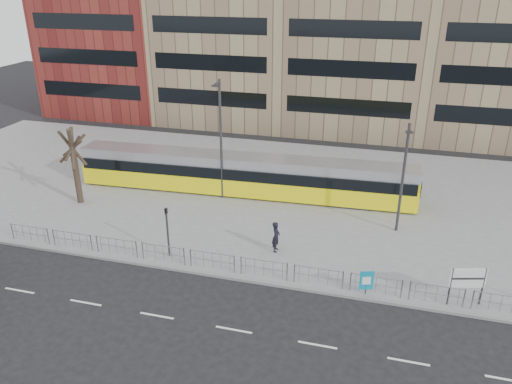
% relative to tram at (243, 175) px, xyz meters
% --- Properties ---
extents(ground, '(120.00, 120.00, 0.00)m').
position_rel_tram_xyz_m(ground, '(2.07, -11.17, -1.65)').
color(ground, black).
rests_on(ground, ground).
extents(plaza, '(64.00, 24.00, 0.15)m').
position_rel_tram_xyz_m(plaza, '(2.07, 0.83, -1.57)').
color(plaza, slate).
rests_on(plaza, ground).
extents(kerb, '(64.00, 0.25, 0.17)m').
position_rel_tram_xyz_m(kerb, '(2.07, -11.12, -1.57)').
color(kerb, gray).
rests_on(kerb, ground).
extents(pedestrian_barrier, '(32.07, 0.07, 1.10)m').
position_rel_tram_xyz_m(pedestrian_barrier, '(4.07, -10.67, -0.66)').
color(pedestrian_barrier, gray).
rests_on(pedestrian_barrier, plaza).
extents(road_markings, '(62.00, 0.12, 0.01)m').
position_rel_tram_xyz_m(road_markings, '(3.07, -15.17, -1.64)').
color(road_markings, white).
rests_on(road_markings, ground).
extents(tram, '(25.40, 3.66, 2.98)m').
position_rel_tram_xyz_m(tram, '(0.00, 0.00, 0.00)').
color(tram, '#FFF30D').
rests_on(tram, plaza).
extents(station_sign, '(1.77, 0.57, 2.09)m').
position_rel_tram_xyz_m(station_sign, '(14.73, -10.37, -0.05)').
color(station_sign, '#2D2D30').
rests_on(station_sign, plaza).
extents(ad_panel, '(0.71, 0.28, 1.37)m').
position_rel_tram_xyz_m(ad_panel, '(9.88, -10.77, -0.70)').
color(ad_panel, '#2D2D30').
rests_on(ad_panel, plaza).
extents(pedestrian, '(0.49, 0.72, 1.92)m').
position_rel_tram_xyz_m(pedestrian, '(4.35, -7.73, -0.54)').
color(pedestrian, black).
rests_on(pedestrian, plaza).
extents(traffic_light_west, '(0.17, 0.21, 3.10)m').
position_rel_tram_xyz_m(traffic_light_west, '(-1.61, -9.93, 0.48)').
color(traffic_light_west, '#2D2D30').
rests_on(traffic_light_west, plaza).
extents(lamp_post_west, '(0.45, 1.04, 8.80)m').
position_rel_tram_xyz_m(lamp_post_west, '(-1.26, -1.25, 3.28)').
color(lamp_post_west, '#2D2D30').
rests_on(lamp_post_west, plaza).
extents(lamp_post_east, '(0.45, 1.04, 7.19)m').
position_rel_tram_xyz_m(lamp_post_east, '(11.33, -3.16, 2.46)').
color(lamp_post_east, '#2D2D30').
rests_on(lamp_post_east, plaza).
extents(bare_tree, '(5.06, 5.06, 8.13)m').
position_rel_tram_xyz_m(bare_tree, '(-11.01, -4.74, 4.33)').
color(bare_tree, '#30221A').
rests_on(bare_tree, plaza).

